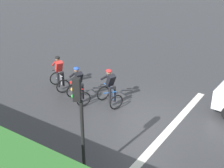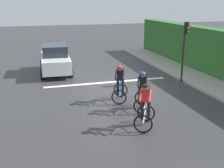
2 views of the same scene
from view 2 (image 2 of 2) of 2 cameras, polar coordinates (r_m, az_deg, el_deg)
ground_plane at (r=14.76m, az=0.14°, el=-0.89°), size 80.00×80.00×0.00m
road_marking_stop_line at (r=15.82m, az=-1.05°, el=0.33°), size 7.00×0.30×0.01m
cyclist_lead at (r=10.20m, az=6.77°, el=-4.45°), size 1.12×1.27×1.66m
cyclist_second at (r=11.81m, az=6.19°, el=-1.46°), size 1.05×1.26×1.66m
cyclist_mid at (r=12.79m, az=1.64°, el=0.06°), size 1.03×1.26×1.66m
car_white at (r=18.15m, az=-11.47°, el=4.96°), size 2.02×4.17×1.76m
traffic_light_near_crossing at (r=15.98m, az=14.60°, el=8.12°), size 0.27×0.29×3.34m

